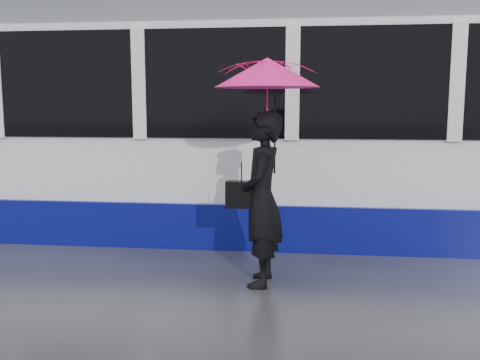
# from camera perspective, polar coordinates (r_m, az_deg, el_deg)

# --- Properties ---
(ground) EXTENTS (90.00, 90.00, 0.00)m
(ground) POSITION_cam_1_polar(r_m,az_deg,el_deg) (6.11, -7.00, -10.47)
(ground) COLOR #2A292E
(ground) RESTS_ON ground
(rails) EXTENTS (34.00, 1.51, 0.02)m
(rails) POSITION_cam_1_polar(r_m,az_deg,el_deg) (8.46, -2.95, -5.09)
(rails) COLOR #3F3D38
(rails) RESTS_ON ground
(tram) EXTENTS (26.00, 2.56, 3.35)m
(tram) POSITION_cam_1_polar(r_m,az_deg,el_deg) (8.29, -4.72, 5.99)
(tram) COLOR white
(tram) RESTS_ON ground
(woman) EXTENTS (0.45, 0.69, 1.87)m
(woman) POSITION_cam_1_polar(r_m,az_deg,el_deg) (5.70, 2.34, -2.07)
(woman) COLOR black
(woman) RESTS_ON ground
(umbrella) EXTENTS (1.11, 1.11, 1.26)m
(umbrella) POSITION_cam_1_polar(r_m,az_deg,el_deg) (5.60, 2.92, 9.20)
(umbrella) COLOR #FF157E
(umbrella) RESTS_ON ground
(handbag) EXTENTS (0.34, 0.15, 0.47)m
(handbag) POSITION_cam_1_polar(r_m,az_deg,el_deg) (5.73, 0.16, -1.54)
(handbag) COLOR black
(handbag) RESTS_ON ground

